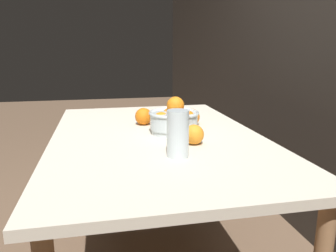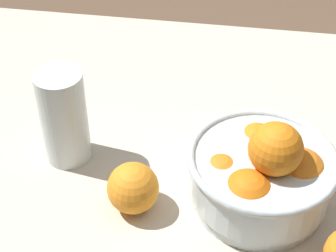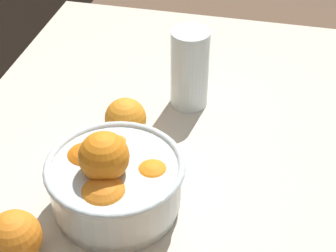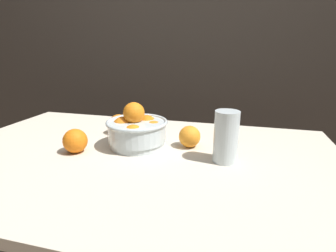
{
  "view_description": "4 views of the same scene",
  "coord_description": "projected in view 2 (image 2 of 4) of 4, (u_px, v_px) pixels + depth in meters",
  "views": [
    {
      "loc": [
        1.32,
        -0.22,
        1.13
      ],
      "look_at": [
        0.12,
        0.02,
        0.83
      ],
      "focal_mm": 35.0,
      "sensor_mm": 36.0,
      "label": 1
    },
    {
      "loc": [
        0.03,
        0.66,
        1.4
      ],
      "look_at": [
        0.13,
        0.01,
        0.84
      ],
      "focal_mm": 60.0,
      "sensor_mm": 36.0,
      "label": 2
    },
    {
      "loc": [
        -0.61,
        -0.14,
        1.42
      ],
      "look_at": [
        0.1,
        0.02,
        0.85
      ],
      "focal_mm": 60.0,
      "sensor_mm": 36.0,
      "label": 3
    },
    {
      "loc": [
        0.31,
        -0.74,
        1.11
      ],
      "look_at": [
        0.1,
        0.06,
        0.85
      ],
      "focal_mm": 28.0,
      "sensor_mm": 36.0,
      "label": 4
    }
  ],
  "objects": [
    {
      "name": "dining_table",
      "position": [
        243.0,
        198.0,
        0.96
      ],
      "size": [
        1.34,
        0.86,
        0.77
      ],
      "color": "beige",
      "rests_on": "ground_plane"
    },
    {
      "name": "fruit_bowl",
      "position": [
        261.0,
        175.0,
        0.81
      ],
      "size": [
        0.22,
        0.22,
        0.16
      ],
      "color": "silver",
      "rests_on": "dining_table"
    },
    {
      "name": "juice_glass",
      "position": [
        64.0,
        122.0,
        0.88
      ],
      "size": [
        0.07,
        0.07,
        0.16
      ],
      "color": "#F4A314",
      "rests_on": "dining_table"
    },
    {
      "name": "orange_loose_aside",
      "position": [
        133.0,
        188.0,
        0.81
      ],
      "size": [
        0.08,
        0.08,
        0.08
      ],
      "primitive_type": "sphere",
      "color": "orange",
      "rests_on": "dining_table"
    }
  ]
}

